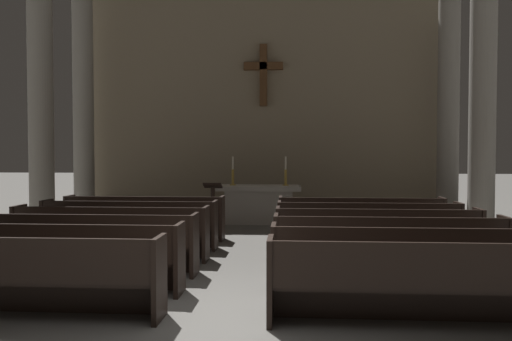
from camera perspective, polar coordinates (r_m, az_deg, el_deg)
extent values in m
plane|color=#66635E|center=(6.02, -4.60, -16.27)|extent=(80.00, 80.00, 0.00)
cube|color=black|center=(6.63, -25.05, -10.91)|extent=(3.29, 0.40, 0.05)
cube|color=black|center=(6.38, -26.07, -8.90)|extent=(3.29, 0.05, 0.50)
cube|color=black|center=(6.84, -24.27, -12.44)|extent=(3.29, 0.04, 0.40)
cube|color=black|center=(5.99, -10.66, -11.66)|extent=(0.06, 0.50, 0.95)
cube|color=black|center=(7.54, -21.14, -9.29)|extent=(3.29, 0.40, 0.05)
cube|color=black|center=(7.29, -21.93, -7.49)|extent=(3.29, 0.05, 0.50)
cube|color=black|center=(7.75, -20.54, -10.68)|extent=(3.29, 0.04, 0.40)
cube|color=black|center=(6.98, -8.46, -9.67)|extent=(0.06, 0.50, 0.95)
cube|color=black|center=(8.48, -18.11, -7.99)|extent=(3.29, 0.40, 0.05)
cube|color=black|center=(8.23, -18.73, -6.37)|extent=(3.29, 0.05, 0.50)
cube|color=black|center=(8.69, -17.65, -9.26)|extent=(3.29, 0.04, 0.40)
cube|color=black|center=(7.98, -6.83, -8.17)|extent=(0.06, 0.50, 0.95)
cube|color=black|center=(9.45, -15.71, -6.94)|extent=(3.29, 0.40, 0.05)
cube|color=black|center=(9.20, -16.20, -5.46)|extent=(3.29, 0.05, 0.50)
cube|color=black|center=(9.65, -15.34, -8.10)|extent=(3.29, 0.04, 0.40)
cube|color=black|center=(9.00, -5.58, -7.00)|extent=(0.06, 0.50, 0.95)
cube|color=black|center=(10.11, -24.80, -6.18)|extent=(0.06, 0.50, 0.95)
cube|color=black|center=(10.43, -13.77, -6.08)|extent=(3.29, 0.40, 0.05)
cube|color=black|center=(10.18, -14.17, -4.72)|extent=(3.29, 0.05, 0.50)
cube|color=black|center=(10.63, -13.46, -7.15)|extent=(3.29, 0.04, 0.40)
cube|color=black|center=(10.02, -4.58, -6.07)|extent=(0.06, 0.50, 0.95)
cube|color=black|center=(11.03, -22.17, -5.47)|extent=(0.06, 0.50, 0.95)
cube|color=black|center=(11.42, -12.16, -5.36)|extent=(3.29, 0.40, 0.05)
cube|color=black|center=(11.17, -12.50, -4.11)|extent=(3.29, 0.05, 0.50)
cube|color=black|center=(11.62, -11.91, -6.35)|extent=(3.29, 0.04, 0.40)
cube|color=black|center=(11.05, -3.77, -5.31)|extent=(0.06, 0.50, 0.95)
cube|color=black|center=(11.97, -19.96, -4.86)|extent=(0.06, 0.50, 0.95)
cube|color=black|center=(6.01, 18.16, -12.16)|extent=(3.29, 0.40, 0.05)
cube|color=black|center=(5.74, 18.75, -10.03)|extent=(3.29, 0.05, 0.50)
cube|color=black|center=(6.24, 17.72, -13.77)|extent=(3.29, 0.04, 0.40)
cube|color=black|center=(5.81, 1.58, -12.06)|extent=(0.06, 0.50, 0.95)
cube|color=black|center=(7.00, 16.03, -10.11)|extent=(3.29, 0.40, 0.05)
cube|color=black|center=(6.73, 16.46, -8.21)|extent=(3.29, 0.05, 0.50)
cube|color=black|center=(7.22, 15.71, -11.56)|extent=(3.29, 0.04, 0.40)
cube|color=black|center=(6.82, 1.95, -9.92)|extent=(0.06, 0.50, 0.95)
cube|color=black|center=(8.01, 14.45, -8.56)|extent=(3.29, 0.40, 0.05)
cube|color=black|center=(7.74, 14.78, -6.86)|extent=(3.29, 0.05, 0.50)
cube|color=black|center=(8.22, 14.21, -9.87)|extent=(3.29, 0.04, 0.40)
cube|color=black|center=(7.85, 2.22, -8.33)|extent=(0.06, 0.50, 0.95)
cube|color=black|center=(8.44, 25.85, -7.80)|extent=(0.06, 0.50, 0.95)
cube|color=black|center=(9.02, 13.23, -7.35)|extent=(3.29, 0.40, 0.05)
cube|color=black|center=(8.76, 13.49, -5.81)|extent=(3.29, 0.05, 0.50)
cube|color=black|center=(9.24, 13.04, -8.54)|extent=(3.29, 0.04, 0.40)
cube|color=black|center=(8.88, 2.43, -7.12)|extent=(0.06, 0.50, 0.95)
cube|color=black|center=(9.41, 23.46, -6.77)|extent=(0.06, 0.50, 0.95)
cube|color=black|center=(10.04, 12.27, -6.38)|extent=(3.29, 0.40, 0.05)
cube|color=black|center=(9.78, 12.47, -4.98)|extent=(3.29, 0.05, 0.50)
cube|color=black|center=(10.25, 12.11, -7.48)|extent=(3.29, 0.04, 0.40)
cube|color=black|center=(9.91, 2.59, -6.15)|extent=(0.06, 0.50, 0.95)
cube|color=black|center=(10.39, 21.53, -5.92)|extent=(0.06, 0.50, 0.95)
cube|color=black|center=(11.07, 11.48, -5.59)|extent=(3.29, 0.40, 0.05)
cube|color=black|center=(10.81, 11.65, -4.31)|extent=(3.29, 0.05, 0.50)
cube|color=black|center=(11.28, 11.36, -6.61)|extent=(3.29, 0.04, 0.40)
cube|color=black|center=(10.95, 2.73, -5.37)|extent=(0.06, 0.50, 0.95)
cube|color=black|center=(11.38, 19.93, -5.21)|extent=(0.06, 0.50, 0.95)
cube|color=#9E998E|center=(13.54, -22.58, -5.70)|extent=(0.82, 0.82, 0.20)
cylinder|color=#9E998E|center=(13.49, -22.77, 7.90)|extent=(0.58, 0.58, 6.60)
cube|color=#9E998E|center=(12.87, 23.61, -6.11)|extent=(0.82, 0.82, 0.20)
cylinder|color=#9E998E|center=(12.82, 23.82, 8.20)|extent=(0.58, 0.58, 6.60)
cube|color=#9E998E|center=(15.83, -18.46, -4.54)|extent=(0.82, 0.82, 0.20)
cylinder|color=#9E998E|center=(15.80, -18.59, 7.08)|extent=(0.58, 0.58, 6.60)
cube|color=#9E998E|center=(15.27, 20.40, -4.81)|extent=(0.82, 0.82, 0.20)
cylinder|color=#9E998E|center=(15.23, 20.55, 7.25)|extent=(0.58, 0.58, 6.60)
cube|color=#A8A399|center=(13.64, 0.35, -4.05)|extent=(1.76, 0.72, 0.88)
cube|color=#A8A399|center=(13.59, 0.35, -1.95)|extent=(2.20, 0.90, 0.12)
cube|color=silver|center=(13.59, 0.35, -1.68)|extent=(2.09, 0.86, 0.01)
cylinder|color=#B79338|center=(13.65, -2.59, -1.59)|extent=(0.16, 0.16, 0.02)
cylinder|color=#B79338|center=(13.64, -2.59, -0.76)|extent=(0.07, 0.07, 0.42)
cylinder|color=silver|center=(13.62, -2.59, 0.85)|extent=(0.04, 0.04, 0.34)
cylinder|color=#B79338|center=(13.56, 3.30, -1.62)|extent=(0.16, 0.16, 0.02)
cylinder|color=#B79338|center=(13.55, 3.30, -0.78)|extent=(0.07, 0.07, 0.42)
cylinder|color=silver|center=(13.54, 3.31, 0.84)|extent=(0.04, 0.04, 0.34)
cube|color=gray|center=(15.95, 0.87, 9.02)|extent=(11.26, 0.25, 7.65)
cube|color=brown|center=(15.77, 0.83, 10.50)|extent=(0.22, 0.22, 1.84)
cube|color=brown|center=(15.81, 0.83, 11.49)|extent=(1.18, 0.22, 0.22)
cylinder|color=black|center=(12.62, -4.80, -6.48)|extent=(0.36, 0.36, 0.04)
cylinder|color=black|center=(12.55, -4.81, -4.19)|extent=(0.10, 0.10, 1.05)
cube|color=black|center=(12.50, -4.82, -1.67)|extent=(0.44, 0.31, 0.15)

